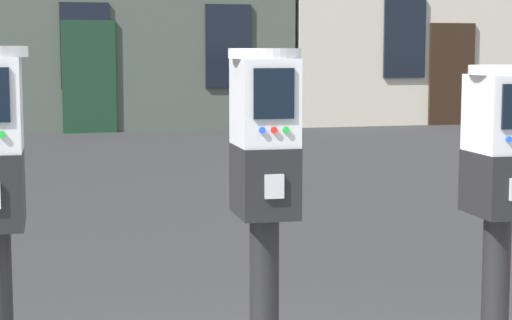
{
  "coord_description": "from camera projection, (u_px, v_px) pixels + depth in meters",
  "views": [
    {
      "loc": [
        -0.64,
        -2.72,
        1.55
      ],
      "look_at": [
        0.07,
        -0.01,
        1.21
      ],
      "focal_mm": 63.76,
      "sensor_mm": 36.0,
      "label": 1
    }
  ],
  "objects": [
    {
      "name": "parking_meter_twin_adjacent",
      "position": [
        264.0,
        195.0,
        2.74
      ],
      "size": [
        0.22,
        0.26,
        1.42
      ],
      "rotation": [
        0.0,
        0.0,
        -1.61
      ],
      "color": "black",
      "rests_on": "sidewalk_slab"
    },
    {
      "name": "parking_meter_end_of_row",
      "position": [
        499.0,
        196.0,
        2.94
      ],
      "size": [
        0.22,
        0.26,
        1.36
      ],
      "rotation": [
        0.0,
        0.0,
        -1.61
      ],
      "color": "black",
      "rests_on": "sidewalk_slab"
    }
  ]
}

